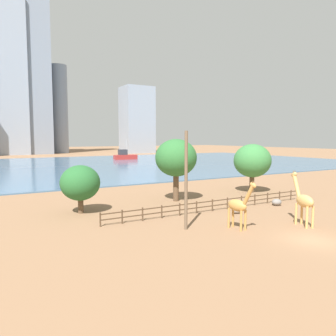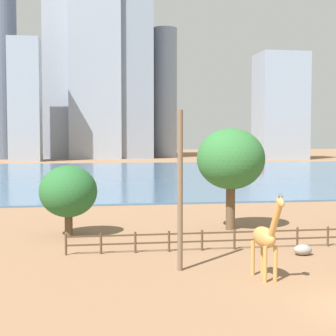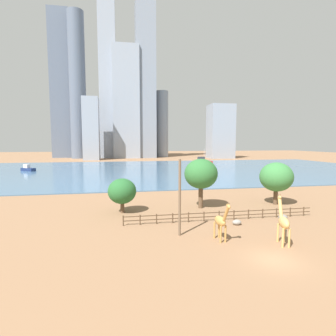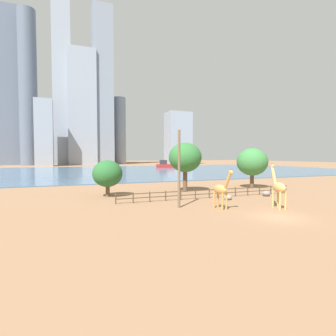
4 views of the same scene
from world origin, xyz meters
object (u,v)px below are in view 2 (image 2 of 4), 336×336
utility_pole (180,191)px  boulder_by_pole (303,250)px  tree_center_broad (68,192)px  tree_right_tall (231,159)px  giraffe_companion (266,238)px  boat_ferry (244,162)px

utility_pole → boulder_by_pole: (7.92, 2.39, -3.94)m
tree_center_broad → utility_pole: bearing=-59.7°
boulder_by_pole → tree_center_broad: (-14.16, 8.30, 2.88)m
boulder_by_pole → tree_center_broad: bearing=149.6°
utility_pole → tree_center_broad: bearing=120.3°
boulder_by_pole → tree_right_tall: 10.53m
tree_center_broad → tree_right_tall: size_ratio=0.65×
utility_pole → tree_right_tall: size_ratio=1.10×
utility_pole → tree_right_tall: bearing=62.4°
giraffe_companion → tree_right_tall: (2.05, 13.73, 3.30)m
giraffe_companion → utility_pole: 5.04m
giraffe_companion → utility_pole: bearing=-128.2°
boat_ferry → boulder_by_pole: bearing=-104.2°
tree_right_tall → tree_center_broad: bearing=-176.7°
giraffe_companion → boat_ferry: 92.41m
boulder_by_pole → boat_ferry: 86.78m
utility_pole → tree_right_tall: 12.91m
boulder_by_pole → boat_ferry: size_ratio=0.14×
giraffe_companion → boulder_by_pole: giraffe_companion is taller
tree_center_broad → boat_ferry: size_ratio=0.62×
boulder_by_pole → boat_ferry: bearing=75.2°
boat_ferry → giraffe_companion: bearing=-105.8°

